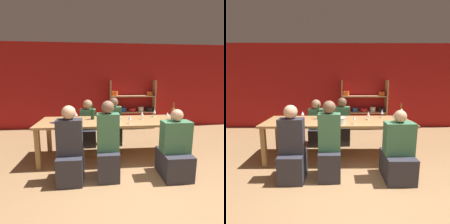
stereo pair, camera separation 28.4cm
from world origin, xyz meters
TOP-DOWN VIEW (x-y plane):
  - ground_plane at (0.00, 0.00)m, footprint 18.00×18.00m
  - wall_back_red at (0.00, 3.83)m, footprint 8.80×0.06m
  - shelf_unit at (0.63, 3.63)m, footprint 1.46×0.30m
  - dining_table at (-0.20, 1.47)m, footprint 2.86×0.91m
  - mixing_bowl at (-0.21, 1.23)m, footprint 0.30×0.30m
  - wine_bottle_green at (-0.59, 1.60)m, footprint 0.08×0.08m
  - wine_bottle_dark at (1.04, 1.44)m, footprint 0.08×0.08m
  - wine_glass_white_a at (0.88, 1.36)m, footprint 0.08×0.08m
  - wine_glass_empty_a at (0.10, 1.18)m, footprint 0.06×0.06m
  - wine_glass_white_b at (-0.93, 1.63)m, footprint 0.07×0.07m
  - wine_glass_empty_b at (0.41, 1.52)m, footprint 0.07×0.07m
  - wine_glass_red_a at (0.74, 1.73)m, footprint 0.07×0.07m
  - wine_glass_empty_c at (-0.44, 1.09)m, footprint 0.08×0.08m
  - wine_glass_empty_d at (-0.25, 1.61)m, footprint 0.08×0.08m
  - cell_phone at (-1.30, 1.34)m, footprint 0.16×0.14m
  - person_near_a at (0.75, 0.68)m, footprint 0.45×0.56m
  - person_far_a at (-0.09, 2.27)m, footprint 0.37×0.46m
  - person_near_b at (-0.34, 0.71)m, footprint 0.34×0.43m
  - person_far_b at (-0.71, 2.21)m, footprint 0.36×0.45m
  - person_near_c at (-0.92, 0.68)m, footprint 0.38×0.47m

SIDE VIEW (x-z plane):
  - ground_plane at x=0.00m, z-range 0.00..0.00m
  - person_near_a at x=0.75m, z-range -0.16..0.96m
  - person_far_b at x=-0.71m, z-range -0.14..0.98m
  - person_far_a at x=-0.09m, z-range -0.14..1.00m
  - person_near_c at x=-0.92m, z-range -0.16..1.04m
  - person_near_b at x=-0.34m, z-range -0.16..1.11m
  - shelf_unit at x=0.63m, z-range -0.20..1.36m
  - dining_table at x=-0.20m, z-range 0.31..1.09m
  - cell_phone at x=-1.30m, z-range 0.78..0.79m
  - mixing_bowl at x=-0.21m, z-range 0.78..0.90m
  - wine_glass_empty_a at x=0.10m, z-range 0.81..0.96m
  - wine_glass_white_b at x=-0.93m, z-range 0.81..0.96m
  - wine_glass_empty_d at x=-0.25m, z-range 0.81..0.96m
  - wine_glass_red_a at x=0.74m, z-range 0.81..0.98m
  - wine_glass_empty_b at x=0.41m, z-range 0.81..0.98m
  - wine_glass_white_a at x=0.88m, z-range 0.81..0.98m
  - wine_glass_empty_c at x=-0.44m, z-range 0.81..0.98m
  - wine_bottle_green at x=-0.59m, z-range 0.75..1.05m
  - wine_bottle_dark at x=1.04m, z-range 0.74..1.08m
  - wall_back_red at x=0.00m, z-range 0.00..2.70m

